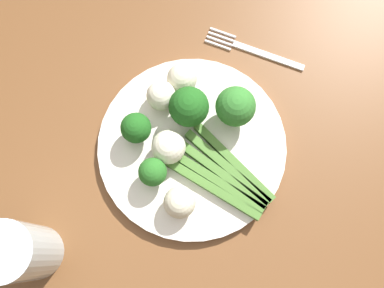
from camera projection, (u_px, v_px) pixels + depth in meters
The scene contains 14 objects.
ground_plane at pixel (199, 201), 1.40m from camera, with size 6.00×6.00×0.02m, color gray.
dining_table at pixel (205, 152), 0.74m from camera, with size 1.37×0.90×0.77m.
plate at pixel (192, 146), 0.63m from camera, with size 0.28×0.28×0.01m, color silver.
asparagus_bundle at pixel (222, 175), 0.60m from camera, with size 0.12×0.17×0.01m.
broccoli_front at pixel (153, 172), 0.58m from camera, with size 0.04×0.04×0.05m.
broccoli_left at pixel (189, 107), 0.59m from camera, with size 0.06×0.06×0.07m.
broccoli_back_right at pixel (136, 128), 0.60m from camera, with size 0.04×0.04×0.05m.
broccoli_near_center at pixel (235, 107), 0.59m from camera, with size 0.06×0.06×0.07m.
cauliflower_near_fork at pixel (169, 147), 0.59m from camera, with size 0.05×0.05×0.05m, color silver.
cauliflower_right at pixel (180, 202), 0.58m from camera, with size 0.05×0.05×0.05m, color beige.
cauliflower_back at pixel (161, 96), 0.62m from camera, with size 0.04×0.04×0.04m, color silver.
cauliflower_outer_edge at pixel (182, 79), 0.62m from camera, with size 0.05×0.05×0.05m, color beige.
fork at pixel (253, 51), 0.68m from camera, with size 0.03×0.17×0.00m.
water_glass at pixel (21, 252), 0.54m from camera, with size 0.08×0.08×0.12m, color silver.
Camera 1 is at (-0.18, -0.03, 1.39)m, focal length 39.12 mm.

